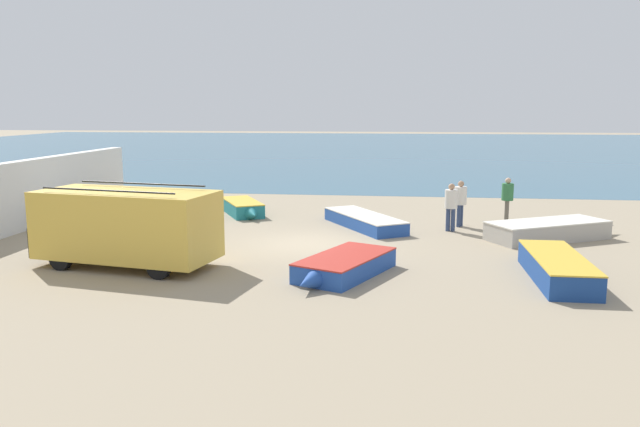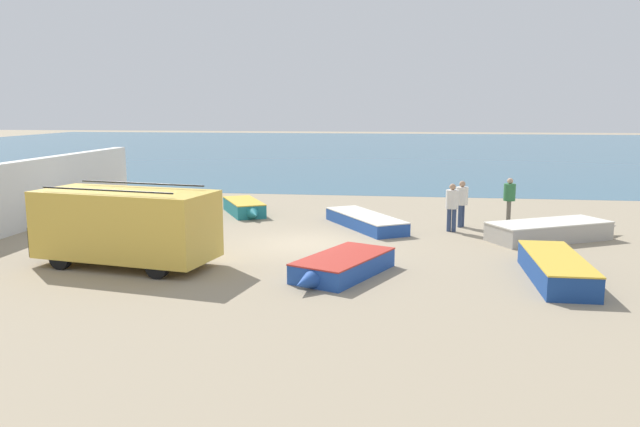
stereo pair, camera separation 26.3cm
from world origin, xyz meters
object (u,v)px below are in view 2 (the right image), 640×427
Objects in this scene: parked_van at (125,224)px; fisherman_2 at (509,196)px; fishing_rowboat_5 at (342,266)px; fisherman_0 at (462,200)px; fishing_rowboat_3 at (363,220)px; fishing_rowboat_2 at (554,267)px; fishing_rowboat_1 at (245,208)px; fishing_rowboat_0 at (553,231)px; fisherman_1 at (452,203)px; fishing_rowboat_4 at (121,216)px.

parked_van is 3.11× the size of fisherman_2.
fishing_rowboat_5 is 10.84m from fisherman_2.
fisherman_0 reaches higher than fisherman_2.
fishing_rowboat_3 is 7.22m from fishing_rowboat_5.
fishing_rowboat_2 is 1.22× the size of fishing_rowboat_5.
fishing_rowboat_3 is at bearing 40.43° from fishing_rowboat_1.
fisherman_1 is (-3.40, 1.04, 0.75)m from fishing_rowboat_0.
fishing_rowboat_2 is 16.36m from fishing_rowboat_4.
parked_van is 7.09m from fishing_rowboat_4.
fishing_rowboat_0 is 16.34m from fishing_rowboat_4.
parked_van is at bearing -34.73° from fishing_rowboat_1.
fishing_rowboat_1 is 5.17m from fishing_rowboat_4.
fishing_rowboat_3 is at bearing -122.18° from parked_van.
fishing_rowboat_2 is 7.51m from fisherman_0.
parked_van is 11.70m from fisherman_1.
parked_van is 1.36× the size of fishing_rowboat_5.
fishing_rowboat_0 is 3.66m from fisherman_0.
parked_van reaches higher than fishing_rowboat_4.
fishing_rowboat_3 is 1.26× the size of fishing_rowboat_5.
fishing_rowboat_0 is at bearing 45.44° from fishing_rowboat_1.
fishing_rowboat_5 is (-0.11, -7.22, 0.02)m from fishing_rowboat_3.
parked_van is at bearing 98.79° from fishing_rowboat_4.
fishing_rowboat_1 is 0.76× the size of fishing_rowboat_2.
fishing_rowboat_4 is at bearing 148.67° from fishing_rowboat_0.
fisherman_0 is at bearing -133.30° from parked_van.
fishing_rowboat_5 is (6.33, -0.24, -0.95)m from parked_van.
fishing_rowboat_3 is 6.10m from fisherman_2.
fishing_rowboat_2 is 8.66m from fisherman_2.
fishing_rowboat_2 is 0.97× the size of fishing_rowboat_3.
fishing_rowboat_1 is at bearing 50.96° from fishing_rowboat_2.
fishing_rowboat_0 is 2.84× the size of fisherman_1.
fisherman_2 is at bearing -103.06° from fishing_rowboat_3.
fishing_rowboat_1 is (-12.00, 3.67, -0.03)m from fishing_rowboat_0.
parked_van is at bearing -131.25° from fisherman_2.
parked_van is 3.08× the size of fisherman_1.
fishing_rowboat_1 is 9.21m from fisherman_0.
fishing_rowboat_1 is 5.70m from fishing_rowboat_3.
fishing_rowboat_5 is 8.64m from fisherman_0.
fisherman_0 is (9.03, -1.66, 0.77)m from fishing_rowboat_1.
fishing_rowboat_2 is 2.75× the size of fisherman_0.
fishing_rowboat_1 is 0.73× the size of fishing_rowboat_3.
fisherman_2 is (12.18, 8.85, -0.16)m from parked_van.
fisherman_1 is at bearing 162.92° from fishing_rowboat_4.
fisherman_0 reaches higher than fishing_rowboat_3.
fishing_rowboat_1 is at bearing -126.92° from fishing_rowboat_5.
fisherman_0 reaches higher than fishing_rowboat_2.
fishing_rowboat_0 is (13.15, 5.44, -0.90)m from parked_van.
fishing_rowboat_1 is 14.06m from fishing_rowboat_2.
fishing_rowboat_5 reaches higher than fishing_rowboat_3.
fishing_rowboat_0 is 1.36× the size of fishing_rowboat_1.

